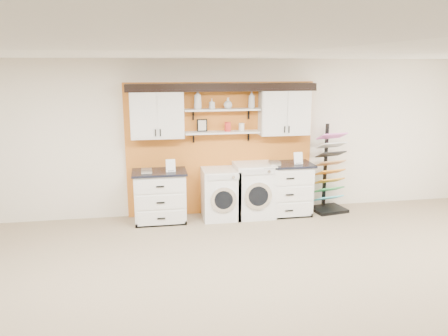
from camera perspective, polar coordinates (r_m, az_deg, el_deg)
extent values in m
plane|color=white|center=(3.96, 9.31, 14.80)|extent=(10.00, 10.00, 0.00)
plane|color=#F0E4CF|center=(7.96, -0.49, 3.97)|extent=(10.00, 0.00, 10.00)
cube|color=#C86D22|center=(7.96, -0.44, 2.51)|extent=(3.40, 0.07, 2.40)
cube|color=white|center=(7.59, -8.75, 7.03)|extent=(0.90, 0.34, 0.84)
cube|color=white|center=(7.42, -10.43, 6.82)|extent=(0.42, 0.01, 0.78)
cube|color=white|center=(7.42, -7.01, 6.95)|extent=(0.42, 0.01, 0.78)
cube|color=white|center=(7.96, 7.86, 7.34)|extent=(0.90, 0.34, 0.84)
cube|color=white|center=(7.73, 6.69, 7.21)|extent=(0.42, 0.01, 0.78)
cube|color=white|center=(7.87, 9.79, 7.21)|extent=(0.42, 0.01, 0.78)
cube|color=white|center=(7.74, -0.24, 4.69)|extent=(1.32, 0.28, 0.03)
cube|color=white|center=(7.69, -0.25, 7.64)|extent=(1.32, 0.28, 0.03)
cube|color=black|center=(7.68, -0.28, 10.62)|extent=(3.30, 0.40, 0.10)
cube|color=black|center=(7.50, -0.03, 10.10)|extent=(3.30, 0.04, 0.04)
cube|color=black|center=(7.72, -2.88, 5.59)|extent=(0.18, 0.02, 0.22)
cube|color=beige|center=(7.71, -2.87, 5.58)|extent=(0.14, 0.01, 0.18)
cylinder|color=red|center=(7.74, 0.49, 5.40)|extent=(0.11, 0.11, 0.16)
cylinder|color=silver|center=(7.79, 2.30, 5.37)|extent=(0.10, 0.10, 0.14)
cube|color=white|center=(7.73, -8.35, -3.78)|extent=(0.87, 0.60, 0.87)
cube|color=black|center=(7.60, -8.19, -7.27)|extent=(0.87, 0.06, 0.07)
cube|color=black|center=(7.61, -8.46, -0.51)|extent=(0.93, 0.66, 0.04)
cube|color=white|center=(7.36, -8.35, -2.38)|extent=(0.79, 0.02, 0.24)
cube|color=white|center=(7.44, -8.28, -4.46)|extent=(0.79, 0.02, 0.24)
cube|color=white|center=(7.53, -8.21, -6.50)|extent=(0.79, 0.02, 0.24)
cube|color=white|center=(8.09, 7.87, -2.83)|extent=(0.92, 0.60, 0.92)
cube|color=black|center=(7.98, 8.36, -6.28)|extent=(0.92, 0.06, 0.07)
cube|color=black|center=(7.97, 7.97, 0.48)|extent=(0.98, 0.66, 0.04)
cube|color=white|center=(7.73, 8.62, -1.33)|extent=(0.84, 0.02, 0.25)
cube|color=white|center=(7.81, 8.54, -3.43)|extent=(0.84, 0.02, 0.25)
cube|color=white|center=(7.90, 8.47, -5.49)|extent=(0.84, 0.02, 0.25)
cube|color=white|center=(7.82, -0.49, -3.34)|extent=(0.64, 0.66, 0.90)
cube|color=silver|center=(7.40, -0.07, -1.23)|extent=(0.55, 0.02, 0.09)
cylinder|color=silver|center=(7.51, -0.07, -4.16)|extent=(0.45, 0.05, 0.45)
cylinder|color=black|center=(7.49, -0.04, -4.22)|extent=(0.32, 0.03, 0.32)
cube|color=white|center=(7.93, 3.87, -2.85)|extent=(0.70, 0.66, 0.97)
cube|color=silver|center=(7.51, 4.52, -0.50)|extent=(0.60, 0.02, 0.10)
cylinder|color=silver|center=(7.62, 4.47, -3.65)|extent=(0.49, 0.05, 0.49)
cylinder|color=black|center=(7.60, 4.51, -3.70)|extent=(0.35, 0.03, 0.35)
cube|color=black|center=(8.52, 13.47, -5.27)|extent=(0.68, 0.60, 0.06)
cube|color=black|center=(8.45, 13.09, 0.32)|extent=(0.06, 0.06, 1.59)
cube|color=#3AB7CC|center=(8.47, 13.47, -3.83)|extent=(0.54, 0.36, 0.14)
cube|color=#238137|center=(8.42, 13.53, -2.73)|extent=(0.54, 0.36, 0.14)
cube|color=#B97815|center=(8.38, 13.59, -1.62)|extent=(0.54, 0.36, 0.14)
cube|color=orange|center=(8.34, 13.66, -0.50)|extent=(0.54, 0.36, 0.14)
cube|color=#A67445|center=(8.30, 13.72, 0.63)|extent=(0.54, 0.36, 0.14)
cube|color=black|center=(8.27, 13.78, 1.77)|extent=(0.54, 0.36, 0.14)
cube|color=silver|center=(8.24, 13.85, 2.91)|extent=(0.54, 0.36, 0.14)
cube|color=#F06AD0|center=(8.21, 13.91, 4.07)|extent=(0.54, 0.36, 0.14)
imported|color=silver|center=(7.62, -3.45, 8.95)|extent=(0.14, 0.14, 0.34)
imported|color=silver|center=(7.65, -1.60, 8.39)|extent=(0.10, 0.10, 0.18)
imported|color=silver|center=(7.70, 0.52, 8.47)|extent=(0.18, 0.18, 0.19)
imported|color=silver|center=(7.78, 3.62, 8.93)|extent=(0.16, 0.16, 0.31)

